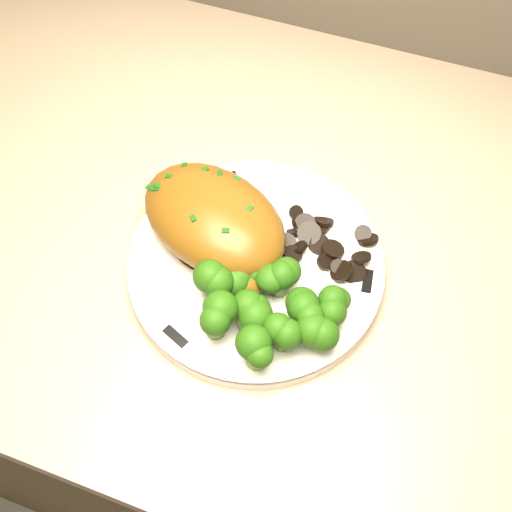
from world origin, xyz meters
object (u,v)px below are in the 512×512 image
(chicken_breast, at_px, (216,224))
(counter, at_px, (319,378))
(plate, at_px, (256,265))
(broccoli_florets, at_px, (270,309))

(chicken_breast, bearing_deg, counter, 49.63)
(counter, bearing_deg, chicken_breast, -151.30)
(counter, height_order, plate, counter)
(chicken_breast, distance_m, broccoli_florets, 0.11)
(plate, bearing_deg, counter, 43.86)
(counter, height_order, broccoli_florets, counter)
(counter, relative_size, broccoli_florets, 14.39)
(counter, relative_size, plate, 7.68)
(plate, distance_m, chicken_breast, 0.06)
(counter, distance_m, chicken_breast, 0.51)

